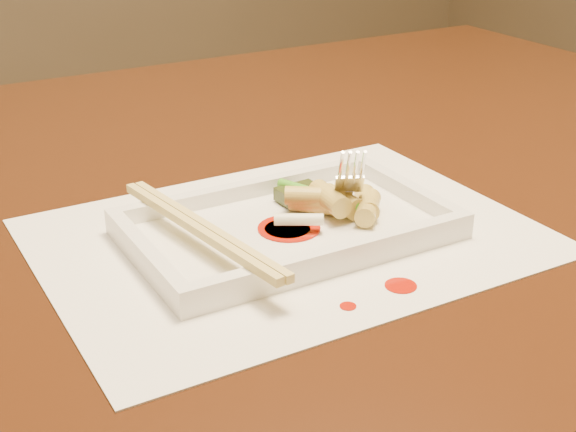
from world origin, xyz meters
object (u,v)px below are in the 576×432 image
fork (349,123)px  chopstick_a (196,229)px  table (238,260)px  plate_base (288,231)px  placemat (288,236)px

fork → chopstick_a: bearing=-173.2°
chopstick_a → fork: size_ratio=1.53×
table → chopstick_a: 0.23m
table → chopstick_a: bearing=-125.1°
chopstick_a → table: bearing=54.9°
plate_base → fork: (0.07, 0.02, 0.08)m
placemat → fork: 0.11m
table → fork: bearing=-73.5°
table → fork: fork is taller
table → plate_base: bearing=-100.3°
placemat → plate_base: (-0.00, 0.00, 0.00)m
fork → plate_base: bearing=-165.6°
chopstick_a → plate_base: bearing=0.0°
chopstick_a → fork: (0.15, 0.02, 0.06)m
placemat → plate_base: bearing=180.0°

